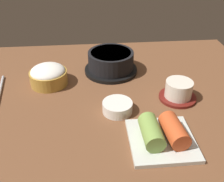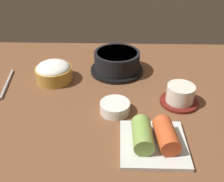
% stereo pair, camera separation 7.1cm
% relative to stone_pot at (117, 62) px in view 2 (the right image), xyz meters
% --- Properties ---
extents(dining_table, '(1.00, 0.76, 0.02)m').
position_rel_stone_pot_xyz_m(dining_table, '(-0.03, -0.15, -0.04)').
color(dining_table, brown).
rests_on(dining_table, ground).
extents(stone_pot, '(0.17, 0.17, 0.07)m').
position_rel_stone_pot_xyz_m(stone_pot, '(0.00, 0.00, 0.00)').
color(stone_pot, black).
rests_on(stone_pot, dining_table).
extents(rice_bowl, '(0.11, 0.11, 0.06)m').
position_rel_stone_pot_xyz_m(rice_bowl, '(-0.19, -0.06, -0.00)').
color(rice_bowl, '#B78C38').
rests_on(rice_bowl, dining_table).
extents(tea_cup_with_saucer, '(0.10, 0.10, 0.05)m').
position_rel_stone_pot_xyz_m(tea_cup_with_saucer, '(0.17, -0.17, -0.01)').
color(tea_cup_with_saucer, maroon).
rests_on(tea_cup_with_saucer, dining_table).
extents(banchan_cup_center, '(0.08, 0.08, 0.03)m').
position_rel_stone_pot_xyz_m(banchan_cup_center, '(-0.00, -0.22, -0.02)').
color(banchan_cup_center, white).
rests_on(banchan_cup_center, dining_table).
extents(kimchi_plate, '(0.15, 0.15, 0.05)m').
position_rel_stone_pot_xyz_m(kimchi_plate, '(0.08, -0.34, -0.01)').
color(kimchi_plate, silver).
rests_on(kimchi_plate, dining_table).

